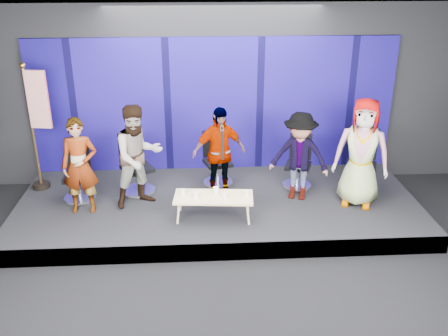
{
  "coord_description": "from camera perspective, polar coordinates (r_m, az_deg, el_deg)",
  "views": [
    {
      "loc": [
        -0.36,
        -5.4,
        4.3
      ],
      "look_at": [
        0.1,
        2.4,
        0.94
      ],
      "focal_mm": 40.0,
      "sensor_mm": 36.0,
      "label": 1
    }
  ],
  "objects": [
    {
      "name": "chair_d",
      "position": [
        9.33,
        8.46,
        -0.21
      ],
      "size": [
        0.7,
        0.7,
        0.97
      ],
      "rotation": [
        0.0,
        0.0,
        -0.35
      ],
      "color": "silver",
      "rests_on": "riser"
    },
    {
      "name": "panelist_c",
      "position": [
        8.68,
        -0.59,
        1.77
      ],
      "size": [
        1.03,
        0.66,
        1.64
      ],
      "primitive_type": "imported",
      "rotation": [
        0.0,
        0.0,
        0.3
      ],
      "color": "black",
      "rests_on": "riser"
    },
    {
      "name": "panelist_a",
      "position": [
        8.46,
        -16.15,
        0.2
      ],
      "size": [
        0.6,
        0.4,
        1.63
      ],
      "primitive_type": "imported",
      "rotation": [
        0.0,
        0.0,
        0.01
      ],
      "color": "black",
      "rests_on": "riser"
    },
    {
      "name": "mug_e",
      "position": [
        8.08,
        2.59,
        -2.9
      ],
      "size": [
        0.08,
        0.08,
        0.09
      ],
      "primitive_type": "cylinder",
      "color": "silver",
      "rests_on": "coffee_table"
    },
    {
      "name": "panelist_e",
      "position": [
        8.65,
        15.45,
        1.68
      ],
      "size": [
        1.07,
        0.89,
        1.87
      ],
      "primitive_type": "imported",
      "rotation": [
        0.0,
        0.0,
        -0.37
      ],
      "color": "black",
      "rests_on": "riser"
    },
    {
      "name": "chair_a",
      "position": [
        9.11,
        -16.27,
        -1.46
      ],
      "size": [
        0.57,
        0.57,
        1.0
      ],
      "rotation": [
        0.0,
        0.0,
        0.01
      ],
      "color": "silver",
      "rests_on": "riser"
    },
    {
      "name": "panelist_b",
      "position": [
        8.46,
        -9.79,
        1.34
      ],
      "size": [
        1.07,
        0.99,
        1.77
      ],
      "primitive_type": "imported",
      "rotation": [
        0.0,
        0.0,
        0.48
      ],
      "color": "black",
      "rests_on": "riser"
    },
    {
      "name": "coffee_table",
      "position": [
        8.1,
        -1.2,
        -3.43
      ],
      "size": [
        1.31,
        0.64,
        0.39
      ],
      "rotation": [
        0.0,
        0.0,
        -0.09
      ],
      "color": "tan",
      "rests_on": "riser"
    },
    {
      "name": "chair_b",
      "position": [
        9.13,
        -9.96,
        -0.58
      ],
      "size": [
        0.83,
        0.83,
        1.09
      ],
      "rotation": [
        0.0,
        0.0,
        0.48
      ],
      "color": "silver",
      "rests_on": "riser"
    },
    {
      "name": "room_walls",
      "position": [
        5.73,
        0.39,
        4.22
      ],
      "size": [
        10.02,
        8.02,
        3.51
      ],
      "color": "black",
      "rests_on": "ground"
    },
    {
      "name": "chair_e",
      "position": [
        9.33,
        15.32,
        -0.41
      ],
      "size": [
        0.84,
        0.84,
        1.16
      ],
      "rotation": [
        0.0,
        0.0,
        -0.37
      ],
      "color": "silver",
      "rests_on": "riser"
    },
    {
      "name": "riser",
      "position": [
        8.93,
        -0.7,
        -4.4
      ],
      "size": [
        7.0,
        3.0,
        0.3
      ],
      "primitive_type": "cube",
      "color": "black",
      "rests_on": "ground"
    },
    {
      "name": "mug_b",
      "position": [
        8.01,
        -3.2,
        -3.13
      ],
      "size": [
        0.09,
        0.09,
        0.1
      ],
      "primitive_type": "cylinder",
      "color": "silver",
      "rests_on": "coffee_table"
    },
    {
      "name": "ground",
      "position": [
        6.91,
        0.34,
        -15.18
      ],
      "size": [
        10.0,
        10.0,
        0.0
      ],
      "primitive_type": "plane",
      "color": "black",
      "rests_on": "ground"
    },
    {
      "name": "mug_c",
      "position": [
        8.15,
        -0.93,
        -2.57
      ],
      "size": [
        0.09,
        0.09,
        0.11
      ],
      "primitive_type": "cylinder",
      "color": "silver",
      "rests_on": "coffee_table"
    },
    {
      "name": "flag_stand",
      "position": [
        9.39,
        -20.5,
        4.64
      ],
      "size": [
        0.53,
        0.31,
        2.33
      ],
      "rotation": [
        0.0,
        0.0,
        -0.16
      ],
      "color": "black",
      "rests_on": "riser"
    },
    {
      "name": "panelist_d",
      "position": [
        8.69,
        8.6,
        1.32
      ],
      "size": [
        1.16,
        0.9,
        1.58
      ],
      "primitive_type": "imported",
      "rotation": [
        0.0,
        0.0,
        -0.35
      ],
      "color": "black",
      "rests_on": "riser"
    },
    {
      "name": "backdrop",
      "position": [
        9.74,
        -1.15,
        7.19
      ],
      "size": [
        7.0,
        0.08,
        2.6
      ],
      "primitive_type": "cube",
      "color": "#0D0755",
      "rests_on": "riser"
    },
    {
      "name": "mug_a",
      "position": [
        8.16,
        -4.69,
        -2.71
      ],
      "size": [
        0.07,
        0.07,
        0.08
      ],
      "primitive_type": "cylinder",
      "color": "silver",
      "rests_on": "coffee_table"
    },
    {
      "name": "mug_d",
      "position": [
        8.01,
        0.11,
        -3.15
      ],
      "size": [
        0.07,
        0.07,
        0.09
      ],
      "primitive_type": "cylinder",
      "color": "silver",
      "rests_on": "coffee_table"
    },
    {
      "name": "chair_c",
      "position": [
        9.32,
        -0.83,
        0.12
      ],
      "size": [
        0.71,
        0.71,
        1.01
      ],
      "rotation": [
        0.0,
        0.0,
        0.3
      ],
      "color": "silver",
      "rests_on": "riser"
    }
  ]
}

